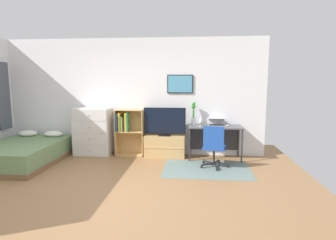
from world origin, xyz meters
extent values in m
plane|color=#936B44|center=(0.00, 0.00, 0.00)|extent=(7.20, 7.20, 0.00)
cube|color=white|center=(0.00, 2.43, 1.35)|extent=(6.12, 0.06, 2.70)
cube|color=black|center=(1.12, 2.38, 1.65)|extent=(0.59, 0.02, 0.42)
cube|color=#4C93B7|center=(1.12, 2.37, 1.65)|extent=(0.55, 0.01, 0.38)
cube|color=#4C515B|center=(-2.94, 1.99, 1.38)|extent=(0.05, 0.40, 1.54)
cube|color=slate|center=(1.71, 1.32, 0.00)|extent=(1.70, 1.20, 0.01)
cube|color=brown|center=(-2.14, 1.35, 0.05)|extent=(1.46, 2.02, 0.10)
cube|color=#6B8C5B|center=(-2.14, 1.35, 0.27)|extent=(1.42, 1.98, 0.33)
ellipsoid|color=white|center=(-2.47, 2.10, 0.49)|extent=(0.44, 0.28, 0.14)
ellipsoid|color=white|center=(-1.83, 2.10, 0.49)|extent=(0.44, 0.28, 0.14)
cube|color=silver|center=(-0.90, 2.16, 0.55)|extent=(0.84, 0.42, 1.10)
cube|color=silver|center=(-0.90, 1.94, 0.14)|extent=(0.80, 0.01, 0.25)
sphere|color=#A59E8C|center=(-0.90, 1.93, 0.14)|extent=(0.03, 0.03, 0.03)
cube|color=silver|center=(-0.90, 1.94, 0.42)|extent=(0.80, 0.01, 0.25)
sphere|color=#A59E8C|center=(-0.90, 1.93, 0.42)|extent=(0.03, 0.03, 0.03)
cube|color=silver|center=(-0.90, 1.94, 0.69)|extent=(0.80, 0.01, 0.25)
sphere|color=#A59E8C|center=(-0.90, 1.93, 0.69)|extent=(0.03, 0.03, 0.03)
cube|color=silver|center=(-0.90, 1.94, 0.96)|extent=(0.80, 0.01, 0.25)
sphere|color=#A59E8C|center=(-0.90, 1.93, 0.96)|extent=(0.03, 0.03, 0.03)
cube|color=tan|center=(-0.35, 2.22, 0.54)|extent=(0.02, 0.30, 1.07)
cube|color=tan|center=(0.28, 2.22, 0.54)|extent=(0.02, 0.30, 1.07)
cube|color=tan|center=(-0.04, 2.22, 0.01)|extent=(0.65, 0.30, 0.02)
cube|color=tan|center=(-0.04, 2.22, 0.56)|extent=(0.61, 0.30, 0.02)
cube|color=tan|center=(-0.04, 2.22, 1.06)|extent=(0.61, 0.30, 0.02)
cube|color=tan|center=(-0.04, 2.37, 0.54)|extent=(0.65, 0.01, 1.07)
cube|color=#1E519E|center=(-0.32, 2.17, 0.77)|extent=(0.03, 0.19, 0.41)
cube|color=black|center=(-0.29, 2.20, 0.75)|extent=(0.02, 0.23, 0.38)
cube|color=gold|center=(-0.26, 2.17, 0.78)|extent=(0.04, 0.18, 0.43)
cube|color=#2D8C4C|center=(-0.22, 2.18, 0.74)|extent=(0.03, 0.19, 0.36)
cube|color=gold|center=(-0.19, 2.18, 0.73)|extent=(0.02, 0.21, 0.32)
cube|color=black|center=(-0.15, 2.17, 0.72)|extent=(0.04, 0.19, 0.30)
cube|color=gold|center=(-0.11, 2.17, 0.78)|extent=(0.04, 0.17, 0.43)
cube|color=#2D8C4C|center=(-0.07, 2.17, 0.79)|extent=(0.03, 0.18, 0.45)
cube|color=tan|center=(0.79, 2.17, 0.24)|extent=(0.91, 0.40, 0.49)
cube|color=tan|center=(0.79, 1.97, 0.24)|extent=(0.91, 0.01, 0.02)
cube|color=black|center=(0.79, 2.15, 0.50)|extent=(0.28, 0.16, 0.02)
cube|color=black|center=(0.79, 2.15, 0.53)|extent=(0.06, 0.04, 0.05)
cube|color=black|center=(0.79, 2.15, 0.84)|extent=(0.94, 0.02, 0.59)
cube|color=black|center=(0.79, 2.14, 0.84)|extent=(0.91, 0.01, 0.56)
cube|color=#4C4C4F|center=(1.91, 2.09, 0.72)|extent=(1.17, 0.55, 0.03)
cube|color=#2D2D30|center=(1.36, 1.85, 0.35)|extent=(0.03, 0.03, 0.71)
cube|color=#2D2D30|center=(2.46, 1.85, 0.35)|extent=(0.03, 0.03, 0.71)
cube|color=#2D2D30|center=(1.36, 2.34, 0.35)|extent=(0.03, 0.03, 0.71)
cube|color=#2D2D30|center=(2.46, 2.34, 0.35)|extent=(0.03, 0.03, 0.71)
cube|color=#2D2D30|center=(1.91, 2.36, 0.39)|extent=(1.11, 0.02, 0.50)
cylinder|color=#232326|center=(2.13, 1.46, 0.03)|extent=(0.05, 0.05, 0.05)
cube|color=#232326|center=(2.00, 1.48, 0.07)|extent=(0.28, 0.07, 0.02)
cylinder|color=#232326|center=(1.98, 1.75, 0.03)|extent=(0.05, 0.05, 0.05)
cube|color=#232326|center=(1.92, 1.63, 0.07)|extent=(0.15, 0.26, 0.02)
cylinder|color=#232326|center=(1.66, 1.70, 0.03)|extent=(0.05, 0.05, 0.05)
cube|color=#232326|center=(1.76, 1.60, 0.07)|extent=(0.22, 0.22, 0.02)
cylinder|color=#232326|center=(1.61, 1.37, 0.03)|extent=(0.05, 0.05, 0.05)
cube|color=#232326|center=(1.73, 1.43, 0.07)|extent=(0.26, 0.16, 0.02)
cylinder|color=#232326|center=(1.90, 1.22, 0.03)|extent=(0.05, 0.05, 0.05)
cube|color=#232326|center=(1.88, 1.36, 0.07)|extent=(0.08, 0.28, 0.02)
cylinder|color=#232326|center=(1.86, 1.50, 0.23)|extent=(0.04, 0.04, 0.30)
cube|color=#1E479E|center=(1.86, 1.50, 0.40)|extent=(0.50, 0.50, 0.03)
cube|color=#1E479E|center=(1.83, 1.30, 0.64)|extent=(0.40, 0.09, 0.45)
cube|color=#B7B7BC|center=(1.94, 2.15, 0.75)|extent=(0.36, 0.25, 0.01)
cube|color=black|center=(1.94, 2.14, 0.75)|extent=(0.34, 0.23, 0.00)
cube|color=#B7B7BC|center=(1.95, 2.30, 0.86)|extent=(0.36, 0.24, 0.07)
cube|color=#234C5B|center=(1.95, 2.29, 0.86)|extent=(0.34, 0.22, 0.06)
ellipsoid|color=silver|center=(2.18, 2.10, 0.76)|extent=(0.06, 0.10, 0.03)
cylinder|color=silver|center=(1.43, 2.27, 0.82)|extent=(0.09, 0.09, 0.16)
cylinder|color=#3D8438|center=(1.44, 2.28, 0.97)|extent=(0.01, 0.01, 0.36)
sphere|color=#308B2C|center=(1.44, 2.28, 1.15)|extent=(0.07, 0.07, 0.07)
cylinder|color=#3D8438|center=(1.43, 2.30, 0.99)|extent=(0.01, 0.01, 0.40)
sphere|color=#308B2C|center=(1.43, 2.30, 1.19)|extent=(0.07, 0.07, 0.07)
cylinder|color=#3D8438|center=(1.42, 2.28, 0.96)|extent=(0.01, 0.01, 0.35)
sphere|color=#308B2C|center=(1.42, 2.28, 1.14)|extent=(0.07, 0.07, 0.07)
cylinder|color=#3D8438|center=(1.44, 2.25, 1.00)|extent=(0.01, 0.01, 0.43)
sphere|color=#308B2C|center=(1.44, 2.25, 1.22)|extent=(0.07, 0.07, 0.07)
cylinder|color=silver|center=(1.58, 2.01, 0.74)|extent=(0.06, 0.06, 0.01)
cylinder|color=silver|center=(1.58, 2.01, 0.80)|extent=(0.01, 0.01, 0.10)
cone|color=silver|center=(1.58, 2.01, 0.88)|extent=(0.07, 0.07, 0.07)
camera|label=1|loc=(1.46, -4.03, 1.73)|focal=29.80mm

